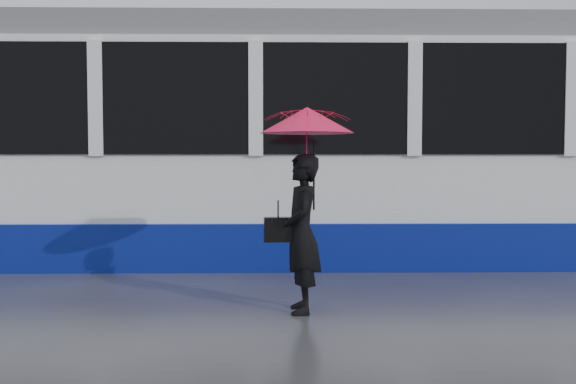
{
  "coord_description": "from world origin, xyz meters",
  "views": [
    {
      "loc": [
        -0.43,
        -6.82,
        1.45
      ],
      "look_at": [
        -0.31,
        -0.17,
        1.1
      ],
      "focal_mm": 40.0,
      "sensor_mm": 36.0,
      "label": 1
    }
  ],
  "objects": [
    {
      "name": "ground",
      "position": [
        0.0,
        0.0,
        0.0
      ],
      "size": [
        90.0,
        90.0,
        0.0
      ],
      "primitive_type": "plane",
      "color": "#2D2D32",
      "rests_on": "ground"
    },
    {
      "name": "umbrella",
      "position": [
        -0.15,
        -0.85,
        1.63
      ],
      "size": [
        0.94,
        0.94,
        1.01
      ],
      "rotation": [
        0.0,
        0.0,
        0.07
      ],
      "color": "#F8146E",
      "rests_on": "ground"
    },
    {
      "name": "woman",
      "position": [
        -0.2,
        -0.85,
        0.75
      ],
      "size": [
        0.39,
        0.57,
        1.49
      ],
      "primitive_type": "imported",
      "rotation": [
        0.0,
        0.0,
        -1.5
      ],
      "color": "black",
      "rests_on": "ground"
    },
    {
      "name": "handbag",
      "position": [
        -0.42,
        -0.83,
        0.78
      ],
      "size": [
        0.27,
        0.13,
        0.41
      ],
      "rotation": [
        0.0,
        0.0,
        0.07
      ],
      "color": "black",
      "rests_on": "ground"
    },
    {
      "name": "rails",
      "position": [
        0.0,
        2.5,
        0.01
      ],
      "size": [
        34.0,
        1.51,
        0.02
      ],
      "color": "#3F3D38",
      "rests_on": "ground"
    },
    {
      "name": "tram",
      "position": [
        1.81,
        2.5,
        1.64
      ],
      "size": [
        26.0,
        2.56,
        3.35
      ],
      "color": "white",
      "rests_on": "ground"
    }
  ]
}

